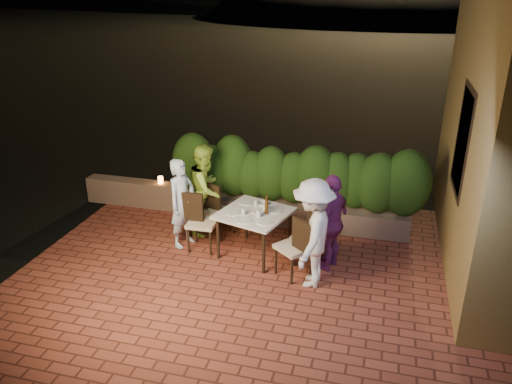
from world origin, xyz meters
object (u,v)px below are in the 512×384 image
(chair_right_front, at_px, (294,246))
(chair_left_front, at_px, (202,222))
(chair_right_back, at_px, (308,235))
(beer_bottle, at_px, (267,205))
(diner_green, at_px, (206,189))
(dining_table, at_px, (254,233))
(diner_purple, at_px, (332,222))
(bowl, at_px, (263,204))
(diner_blue, at_px, (182,203))
(diner_white, at_px, (313,234))
(parapet_lamp, at_px, (161,180))
(chair_left_back, at_px, (220,211))

(chair_right_front, bearing_deg, chair_left_front, 24.03)
(chair_right_back, bearing_deg, beer_bottle, 15.13)
(chair_right_back, distance_m, diner_green, 2.02)
(beer_bottle, height_order, chair_right_front, beer_bottle)
(dining_table, height_order, diner_purple, diner_purple)
(bowl, bearing_deg, diner_green, 164.35)
(diner_purple, bearing_deg, chair_right_front, -32.26)
(diner_blue, height_order, diner_white, diner_white)
(diner_white, bearing_deg, chair_right_back, -162.78)
(diner_blue, bearing_deg, diner_green, -1.48)
(bowl, relative_size, parapet_lamp, 1.30)
(diner_green, height_order, diner_purple, diner_green)
(dining_table, xyz_separation_m, chair_right_back, (0.87, -0.02, 0.10))
(chair_left_front, xyz_separation_m, parapet_lamp, (-1.35, 1.32, 0.08))
(bowl, height_order, chair_left_front, chair_left_front)
(diner_blue, height_order, parapet_lamp, diner_blue)
(diner_white, bearing_deg, dining_table, -117.21)
(dining_table, distance_m, parapet_lamp, 2.57)
(diner_white, relative_size, parapet_lamp, 11.56)
(chair_right_front, height_order, chair_right_back, chair_right_front)
(dining_table, bearing_deg, diner_white, -30.60)
(diner_purple, bearing_deg, bowl, -87.61)
(parapet_lamp, bearing_deg, chair_right_back, -23.02)
(dining_table, xyz_separation_m, diner_green, (-1.02, 0.60, 0.41))
(chair_right_back, bearing_deg, chair_left_front, 16.68)
(dining_table, relative_size, chair_right_front, 1.03)
(chair_left_back, height_order, diner_green, diner_green)
(bowl, distance_m, diner_white, 1.31)
(chair_left_back, distance_m, diner_purple, 2.07)
(diner_white, height_order, parapet_lamp, diner_white)
(diner_purple, bearing_deg, diner_green, -86.87)
(beer_bottle, relative_size, chair_right_back, 0.32)
(diner_purple, bearing_deg, diner_blue, -72.50)
(diner_green, xyz_separation_m, diner_white, (2.04, -1.20, 0.02))
(chair_left_back, bearing_deg, chair_right_front, -11.06)
(chair_right_front, distance_m, parapet_lamp, 3.42)
(chair_left_front, bearing_deg, bowl, 17.40)
(chair_right_back, xyz_separation_m, diner_green, (-1.89, 0.62, 0.31))
(diner_blue, xyz_separation_m, diner_green, (0.20, 0.57, 0.04))
(chair_left_back, bearing_deg, diner_blue, -113.67)
(beer_bottle, height_order, chair_right_back, beer_bottle)
(diner_blue, bearing_deg, chair_left_front, -81.35)
(chair_right_front, relative_size, diner_green, 0.62)
(diner_purple, bearing_deg, chair_left_back, -86.24)
(parapet_lamp, bearing_deg, diner_purple, -21.52)
(chair_left_front, xyz_separation_m, diner_green, (-0.16, 0.63, 0.30))
(diner_purple, relative_size, parapet_lamp, 10.82)
(dining_table, relative_size, chair_left_back, 1.11)
(chair_left_front, distance_m, diner_purple, 2.10)
(dining_table, xyz_separation_m, parapet_lamp, (-2.22, 1.29, 0.20))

